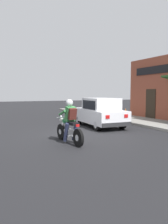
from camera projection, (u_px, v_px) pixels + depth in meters
The scene contains 5 objects.
ground_plane at pixel (84, 135), 9.55m from camera, with size 80.00×80.00×0.00m, color black.
sidewalk_curb at pixel (134, 120), 14.48m from camera, with size 2.60×22.00×0.14m, color gray.
motorcycle_with_rider at pixel (69, 125), 8.03m from camera, with size 0.59×2.02×1.62m.
car_hatchback at pixel (99, 113), 11.90m from camera, with size 1.80×3.85×1.57m.
traffic_cone at pixel (126, 112), 15.76m from camera, with size 0.36×0.36×0.60m.
Camera 1 is at (-4.13, -8.47, 1.85)m, focal length 35.00 mm.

